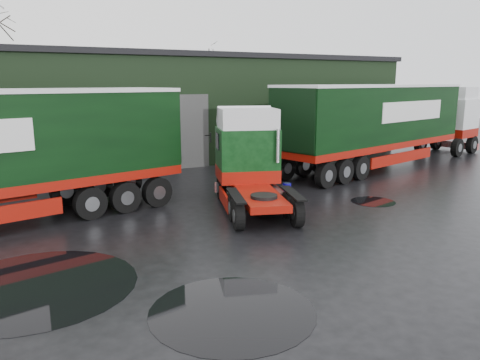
% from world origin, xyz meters
% --- Properties ---
extents(ground, '(100.00, 100.00, 0.00)m').
position_xyz_m(ground, '(0.00, 0.00, 0.00)').
color(ground, black).
extents(warehouse, '(32.40, 12.40, 6.30)m').
position_xyz_m(warehouse, '(2.00, 20.00, 3.16)').
color(warehouse, black).
rests_on(warehouse, ground).
extents(hero_tractor, '(4.24, 6.46, 3.71)m').
position_xyz_m(hero_tractor, '(1.70, 4.50, 1.85)').
color(hero_tractor, '#0B3310').
rests_on(hero_tractor, ground).
extents(lorry_right, '(17.58, 7.24, 4.57)m').
position_xyz_m(lorry_right, '(11.58, 9.00, 2.28)').
color(lorry_right, silver).
rests_on(lorry_right, ground).
extents(wash_bucket, '(0.41, 0.41, 0.33)m').
position_xyz_m(wash_bucket, '(4.57, 6.77, 0.17)').
color(wash_bucket, '#0F079D').
rests_on(wash_bucket, ground).
extents(tree_back_b, '(4.40, 4.40, 7.50)m').
position_xyz_m(tree_back_b, '(10.00, 30.00, 3.75)').
color(tree_back_b, black).
rests_on(tree_back_b, ground).
extents(puddle_0, '(3.47, 3.47, 0.01)m').
position_xyz_m(puddle_0, '(-2.49, -1.99, 0.00)').
color(puddle_0, black).
rests_on(puddle_0, ground).
extents(puddle_1, '(1.73, 1.73, 0.01)m').
position_xyz_m(puddle_1, '(6.53, 3.54, 0.00)').
color(puddle_1, black).
rests_on(puddle_1, ground).
extents(puddle_2, '(4.63, 4.63, 0.01)m').
position_xyz_m(puddle_2, '(-5.99, 1.23, 0.00)').
color(puddle_2, black).
rests_on(puddle_2, ground).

